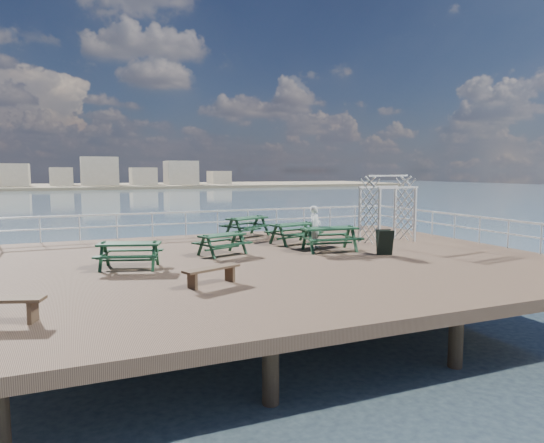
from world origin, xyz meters
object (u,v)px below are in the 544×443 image
(picnic_table_b, at_px, (294,229))
(person, at_px, (315,227))
(picnic_table_d, at_px, (129,250))
(trellis_arbor, at_px, (388,212))
(picnic_table_c, at_px, (247,223))
(flat_bench_far, at_px, (212,272))
(picnic_table_a, at_px, (222,240))
(picnic_table_e, at_px, (329,234))

(picnic_table_b, relative_size, person, 1.35)
(picnic_table_d, height_order, trellis_arbor, trellis_arbor)
(picnic_table_b, relative_size, picnic_table_c, 0.88)
(trellis_arbor, height_order, person, trellis_arbor)
(picnic_table_b, xyz_separation_m, picnic_table_d, (-6.60, -2.56, -0.02))
(picnic_table_b, xyz_separation_m, flat_bench_far, (-4.92, -5.55, -0.24))
(picnic_table_a, height_order, person, person)
(picnic_table_c, distance_m, picnic_table_e, 5.04)
(picnic_table_a, xyz_separation_m, picnic_table_d, (-3.24, -1.21, 0.04))
(picnic_table_c, bearing_deg, trellis_arbor, -64.51)
(picnic_table_c, relative_size, picnic_table_e, 1.12)
(picnic_table_a, distance_m, picnic_table_b, 3.63)
(flat_bench_far, bearing_deg, picnic_table_d, 97.37)
(picnic_table_a, distance_m, flat_bench_far, 4.49)
(picnic_table_d, bearing_deg, picnic_table_a, 38.46)
(picnic_table_c, distance_m, picnic_table_d, 7.75)
(picnic_table_a, distance_m, trellis_arbor, 7.15)
(picnic_table_c, xyz_separation_m, person, (1.18, -4.17, 0.19))
(picnic_table_e, height_order, trellis_arbor, trellis_arbor)
(picnic_table_c, relative_size, flat_bench_far, 1.52)
(picnic_table_d, height_order, flat_bench_far, picnic_table_d)
(picnic_table_d, height_order, person, person)
(picnic_table_d, height_order, picnic_table_e, picnic_table_e)
(flat_bench_far, bearing_deg, picnic_table_e, 10.99)
(picnic_table_b, bearing_deg, picnic_table_c, 95.45)
(trellis_arbor, relative_size, person, 1.71)
(trellis_arbor, bearing_deg, picnic_table_e, -171.73)
(trellis_arbor, bearing_deg, person, 176.79)
(trellis_arbor, distance_m, person, 3.57)
(picnic_table_d, relative_size, person, 1.35)
(picnic_table_a, relative_size, picnic_table_d, 0.94)
(flat_bench_far, distance_m, trellis_arbor, 9.83)
(picnic_table_d, bearing_deg, picnic_table_e, 21.90)
(picnic_table_c, bearing_deg, picnic_table_b, -96.63)
(picnic_table_a, bearing_deg, flat_bench_far, -131.33)
(picnic_table_e, bearing_deg, picnic_table_a, 176.39)
(picnic_table_b, height_order, trellis_arbor, trellis_arbor)
(picnic_table_e, bearing_deg, picnic_table_d, -168.93)
(picnic_table_b, xyz_separation_m, person, (0.22, -1.41, 0.22))
(flat_bench_far, bearing_deg, picnic_table_c, 42.63)
(picnic_table_c, bearing_deg, person, -99.99)
(picnic_table_b, distance_m, trellis_arbor, 3.93)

